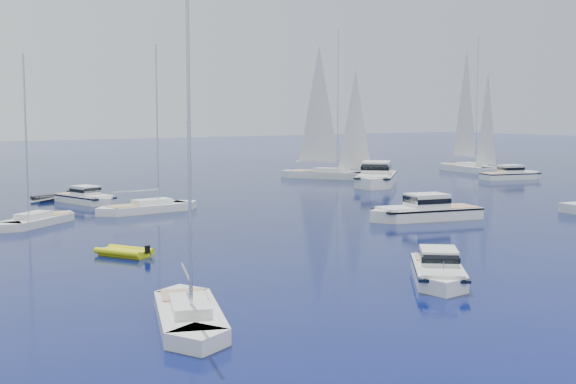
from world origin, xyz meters
The scene contains 12 objects.
motor_cruiser_left centered at (-8.82, 3.25, 0.00)m, with size 2.36×7.71×2.02m, color silver, non-canonical shape.
motor_cruiser_centre centered at (6.02, 19.00, 0.00)m, with size 2.99×9.77×2.56m, color white, non-canonical shape.
motor_cruiser_far_r centered at (40.48, 38.32, 0.00)m, with size 2.65×8.67×2.28m, color white, non-canonical shape.
motor_cruiser_distant centered at (21.66, 42.23, 0.00)m, with size 4.00×13.06×3.43m, color white, non-canonical shape.
motor_cruiser_horizon centered at (-11.54, 44.22, 0.00)m, with size 2.37×7.75×2.04m, color white, non-canonical shape.
sailboat_fore centered at (-22.45, 3.49, 0.00)m, with size 2.38×9.14×13.44m, color silver, non-canonical shape.
sailboat_mid_l centered at (-19.35, 33.30, 0.00)m, with size 2.27×8.73×12.84m, color silver, non-canonical shape.
sailboat_centre centered at (-9.51, 35.41, 0.00)m, with size 2.54×9.77×14.37m, color white, non-canonical shape.
sailboat_sails_r centered at (22.76, 52.59, 0.00)m, with size 3.39×13.04×19.17m, color silver, non-canonical shape.
sailboat_sails_far centered at (45.28, 49.44, 0.00)m, with size 3.42×13.15×19.32m, color white, non-canonical shape.
tender_yellow centered at (-18.89, 18.27, 0.00)m, with size 1.88×3.37×0.95m, color #D0D40C, non-canonical shape.
tender_grey_far centered at (-13.28, 48.71, 0.00)m, with size 2.02×3.68×0.95m, color black, non-canonical shape.
Camera 1 is at (-36.09, -22.74, 8.27)m, focal length 47.67 mm.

